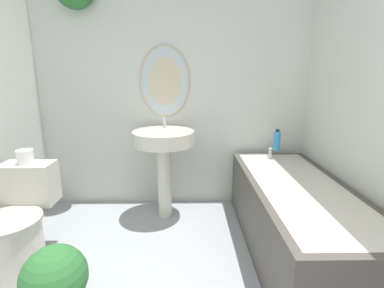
{
  "coord_description": "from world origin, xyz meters",
  "views": [
    {
      "loc": [
        0.13,
        -0.33,
        1.31
      ],
      "look_at": [
        0.16,
        1.48,
        0.85
      ],
      "focal_mm": 26.0,
      "sensor_mm": 36.0,
      "label": 1
    }
  ],
  "objects_px": {
    "potted_plant": "(56,285)",
    "toilet_paper_roll": "(25,157)",
    "pedestal_sink": "(164,148)",
    "toilet": "(17,229)",
    "shampoo_bottle": "(277,141)",
    "bathtub": "(296,217)"
  },
  "relations": [
    {
      "from": "potted_plant",
      "to": "toilet_paper_roll",
      "type": "bearing_deg",
      "value": 124.47
    },
    {
      "from": "pedestal_sink",
      "to": "toilet_paper_roll",
      "type": "bearing_deg",
      "value": -152.54
    },
    {
      "from": "toilet",
      "to": "toilet_paper_roll",
      "type": "height_order",
      "value": "toilet_paper_roll"
    },
    {
      "from": "pedestal_sink",
      "to": "potted_plant",
      "type": "xyz_separation_m",
      "value": [
        -0.47,
        -1.18,
        -0.42
      ]
    },
    {
      "from": "potted_plant",
      "to": "pedestal_sink",
      "type": "bearing_deg",
      "value": 68.17
    },
    {
      "from": "shampoo_bottle",
      "to": "pedestal_sink",
      "type": "bearing_deg",
      "value": -174.85
    },
    {
      "from": "toilet",
      "to": "potted_plant",
      "type": "distance_m",
      "value": 0.67
    },
    {
      "from": "shampoo_bottle",
      "to": "toilet_paper_roll",
      "type": "xyz_separation_m",
      "value": [
        -1.99,
        -0.59,
        0.03
      ]
    },
    {
      "from": "pedestal_sink",
      "to": "shampoo_bottle",
      "type": "distance_m",
      "value": 1.05
    },
    {
      "from": "bathtub",
      "to": "toilet_paper_roll",
      "type": "height_order",
      "value": "toilet_paper_roll"
    },
    {
      "from": "toilet",
      "to": "bathtub",
      "type": "bearing_deg",
      "value": 4.18
    },
    {
      "from": "bathtub",
      "to": "shampoo_bottle",
      "type": "height_order",
      "value": "shampoo_bottle"
    },
    {
      "from": "shampoo_bottle",
      "to": "potted_plant",
      "type": "relative_size",
      "value": 0.44
    },
    {
      "from": "potted_plant",
      "to": "toilet_paper_roll",
      "type": "relative_size",
      "value": 4.17
    },
    {
      "from": "bathtub",
      "to": "toilet_paper_roll",
      "type": "relative_size",
      "value": 15.05
    },
    {
      "from": "toilet",
      "to": "shampoo_bottle",
      "type": "xyz_separation_m",
      "value": [
        1.99,
        0.8,
        0.41
      ]
    },
    {
      "from": "potted_plant",
      "to": "toilet_paper_roll",
      "type": "height_order",
      "value": "toilet_paper_roll"
    },
    {
      "from": "pedestal_sink",
      "to": "bathtub",
      "type": "height_order",
      "value": "pedestal_sink"
    },
    {
      "from": "shampoo_bottle",
      "to": "potted_plant",
      "type": "distance_m",
      "value": 2.04
    },
    {
      "from": "bathtub",
      "to": "toilet_paper_roll",
      "type": "xyz_separation_m",
      "value": [
        -1.96,
        0.07,
        0.45
      ]
    },
    {
      "from": "bathtub",
      "to": "shampoo_bottle",
      "type": "distance_m",
      "value": 0.78
    },
    {
      "from": "pedestal_sink",
      "to": "shampoo_bottle",
      "type": "relative_size",
      "value": 4.6
    }
  ]
}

